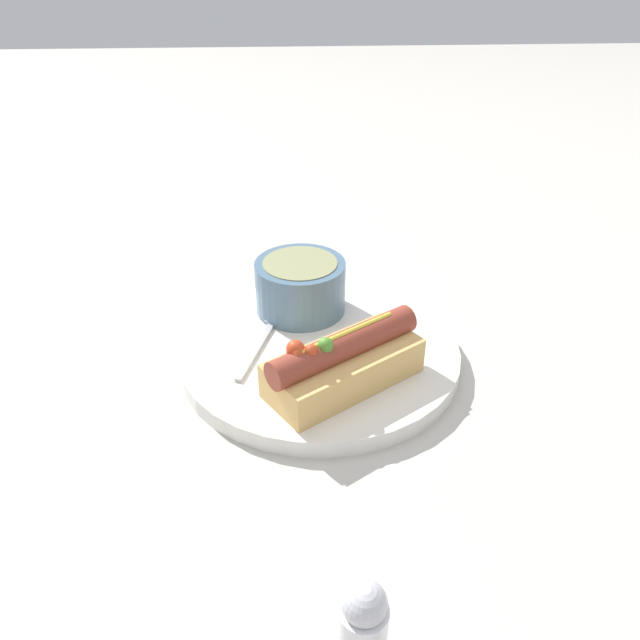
{
  "coord_description": "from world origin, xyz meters",
  "views": [
    {
      "loc": [
        -0.03,
        -0.53,
        0.39
      ],
      "look_at": [
        0.0,
        0.0,
        0.05
      ],
      "focal_mm": 35.0,
      "sensor_mm": 36.0,
      "label": 1
    }
  ],
  "objects_px": {
    "hot_dog": "(343,362)",
    "salt_shaker": "(363,625)",
    "soup_bowl": "(300,284)",
    "spoon": "(273,320)"
  },
  "relations": [
    {
      "from": "hot_dog",
      "to": "soup_bowl",
      "type": "relative_size",
      "value": 1.6
    },
    {
      "from": "soup_bowl",
      "to": "salt_shaker",
      "type": "xyz_separation_m",
      "value": [
        0.02,
        -0.39,
        -0.02
      ]
    },
    {
      "from": "hot_dog",
      "to": "salt_shaker",
      "type": "distance_m",
      "value": 0.25
    },
    {
      "from": "hot_dog",
      "to": "soup_bowl",
      "type": "distance_m",
      "value": 0.14
    },
    {
      "from": "hot_dog",
      "to": "spoon",
      "type": "height_order",
      "value": "hot_dog"
    },
    {
      "from": "spoon",
      "to": "salt_shaker",
      "type": "bearing_deg",
      "value": -153.38
    },
    {
      "from": "salt_shaker",
      "to": "soup_bowl",
      "type": "bearing_deg",
      "value": 93.51
    },
    {
      "from": "hot_dog",
      "to": "soup_bowl",
      "type": "height_order",
      "value": "hot_dog"
    },
    {
      "from": "soup_bowl",
      "to": "salt_shaker",
      "type": "height_order",
      "value": "soup_bowl"
    },
    {
      "from": "hot_dog",
      "to": "soup_bowl",
      "type": "xyz_separation_m",
      "value": [
        -0.04,
        0.14,
        0.01
      ]
    }
  ]
}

